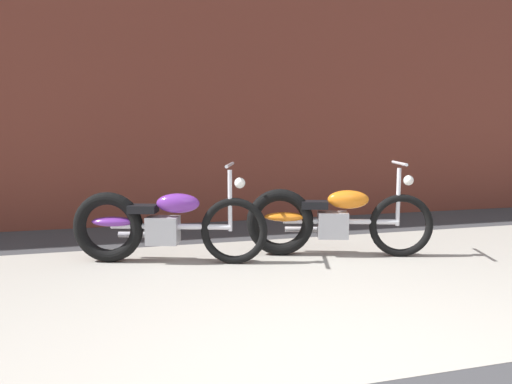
# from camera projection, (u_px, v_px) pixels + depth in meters

# --- Properties ---
(sidewalk_slab) EXTENTS (36.00, 3.50, 0.01)m
(sidewalk_slab) POSITION_uv_depth(u_px,v_px,m) (267.00, 285.00, 4.17)
(sidewalk_slab) COLOR #9E998E
(sidewalk_slab) RESTS_ON ground
(brick_building_wall) EXTENTS (36.00, 0.50, 6.16)m
(brick_building_wall) POSITION_uv_depth(u_px,v_px,m) (201.00, 16.00, 7.12)
(brick_building_wall) COLOR brown
(brick_building_wall) RESTS_ON ground
(motorcycle_purple) EXTENTS (1.93, 0.86, 1.03)m
(motorcycle_purple) POSITION_uv_depth(u_px,v_px,m) (155.00, 225.00, 4.87)
(motorcycle_purple) COLOR black
(motorcycle_purple) RESTS_ON ground
(motorcycle_orange) EXTENTS (1.94, 0.86, 1.03)m
(motorcycle_orange) POSITION_uv_depth(u_px,v_px,m) (326.00, 220.00, 5.16)
(motorcycle_orange) COLOR black
(motorcycle_orange) RESTS_ON ground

